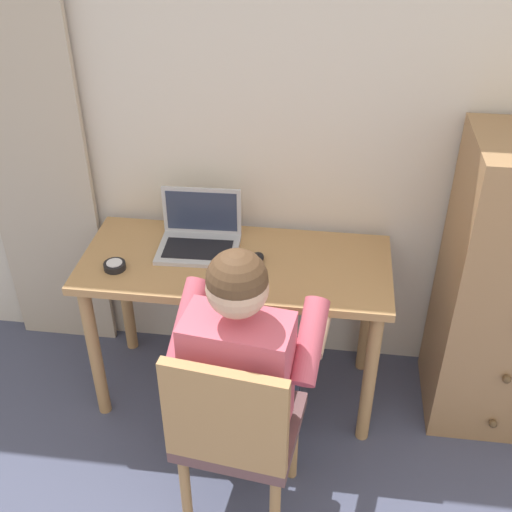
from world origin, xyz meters
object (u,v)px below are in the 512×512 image
laptop (200,236)px  desk_clock (115,266)px  person_seated (248,357)px  chair (235,430)px  dresser (509,290)px  computer_mouse (256,259)px  desk (236,283)px

laptop → desk_clock: laptop is taller
person_seated → chair: bearing=-96.5°
dresser → laptop: bearing=178.3°
desk_clock → laptop: bearing=34.2°
chair → person_seated: 0.26m
laptop → chair: bearing=-70.6°
person_seated → computer_mouse: bearing=93.8°
chair → desk_clock: size_ratio=9.71×
desk → desk_clock: desk_clock is taller
laptop → computer_mouse: bearing=-19.7°
desk → computer_mouse: bearing=-0.5°
desk → laptop: laptop is taller
chair → desk_clock: (-0.58, 0.55, 0.27)m
dresser → chair: bearing=-145.0°
desk → person_seated: bearing=-76.2°
dresser → desk_clock: size_ratio=14.69×
computer_mouse → desk_clock: size_ratio=1.11×
desk → dresser: size_ratio=0.98×
dresser → laptop: size_ratio=3.79×
person_seated → desk_clock: bearing=148.3°
chair → laptop: bearing=109.4°
computer_mouse → desk_clock: computer_mouse is taller
desk → person_seated: size_ratio=1.08×
computer_mouse → person_seated: bearing=-75.1°
dresser → laptop: dresser is taller
person_seated → laptop: size_ratio=3.42×
dresser → desk_clock: 1.62m
laptop → dresser: bearing=-1.7°
dresser → person_seated: (-1.01, -0.54, 0.01)m
laptop → computer_mouse: (0.26, -0.09, -0.04)m
laptop → desk_clock: size_ratio=3.88×
desk → chair: bearing=-81.5°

